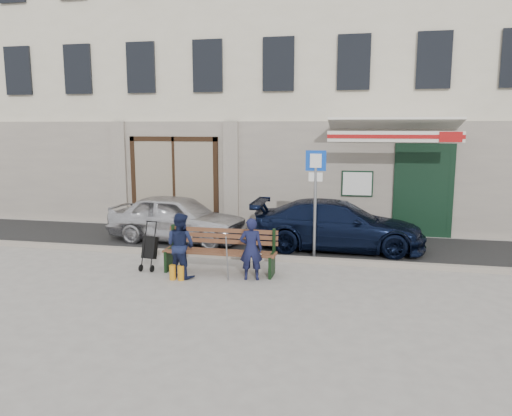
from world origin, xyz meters
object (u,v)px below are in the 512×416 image
(parking_sign, at_px, (315,187))
(stroller, at_px, (150,248))
(man, at_px, (251,249))
(woman, at_px, (181,245))
(car_silver, at_px, (178,218))
(car_navy, at_px, (338,225))
(bench, at_px, (218,251))

(parking_sign, xyz_separation_m, stroller, (-3.39, -1.68, -1.21))
(man, relative_size, woman, 0.95)
(car_silver, bearing_deg, car_navy, -83.72)
(stroller, bearing_deg, man, 0.57)
(woman, bearing_deg, man, -155.34)
(man, relative_size, stroller, 1.22)
(bench, relative_size, woman, 1.80)
(car_silver, height_order, man, car_silver)
(parking_sign, bearing_deg, car_silver, 165.40)
(car_navy, relative_size, stroller, 4.11)
(bench, bearing_deg, stroller, -177.52)
(car_silver, bearing_deg, parking_sign, -98.11)
(parking_sign, height_order, stroller, parking_sign)
(car_navy, distance_m, man, 3.31)
(bench, distance_m, man, 0.88)
(car_navy, relative_size, bench, 1.77)
(car_navy, relative_size, parking_sign, 1.69)
(car_silver, distance_m, woman, 3.24)
(parking_sign, distance_m, stroller, 3.97)
(parking_sign, height_order, bench, parking_sign)
(parking_sign, bearing_deg, car_navy, 62.50)
(parking_sign, xyz_separation_m, man, (-1.09, -1.94, -1.04))
(parking_sign, xyz_separation_m, woman, (-2.54, -2.06, -1.01))
(car_navy, xyz_separation_m, parking_sign, (-0.49, -0.96, 1.06))
(bench, bearing_deg, car_navy, 47.31)
(bench, bearing_deg, car_silver, 125.93)
(car_silver, distance_m, parking_sign, 3.99)
(car_navy, height_order, woman, woman)
(car_navy, distance_m, bench, 3.51)
(car_silver, xyz_separation_m, car_navy, (4.23, 0.01, -0.02))
(bench, xyz_separation_m, man, (0.80, -0.33, 0.18))
(parking_sign, bearing_deg, bench, -139.79)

